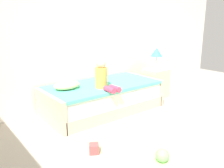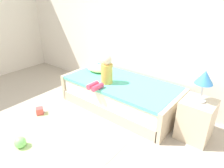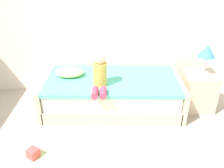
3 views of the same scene
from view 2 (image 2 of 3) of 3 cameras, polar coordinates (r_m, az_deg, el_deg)
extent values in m
cube|color=silver|center=(3.66, 12.89, 16.02)|extent=(7.20, 0.10, 2.90)
cube|color=beige|center=(3.78, 2.39, -4.90)|extent=(2.00, 1.00, 0.20)
cube|color=white|center=(3.68, 2.45, -1.87)|extent=(1.94, 0.94, 0.25)
cube|color=#59C6B2|center=(3.61, 2.50, 0.25)|extent=(1.98, 0.98, 0.05)
cube|color=beige|center=(4.33, -8.44, 1.15)|extent=(0.07, 1.00, 0.50)
cube|color=beige|center=(3.30, 16.93, -8.07)|extent=(0.07, 1.00, 0.50)
cube|color=beige|center=(3.19, 22.45, -9.20)|extent=(0.44, 0.44, 0.60)
cylinder|color=silver|center=(3.03, 23.42, -4.25)|extent=(0.15, 0.15, 0.03)
cylinder|color=silver|center=(2.97, 23.87, -1.98)|extent=(0.02, 0.02, 0.24)
cone|color=#3F8CD8|center=(2.89, 24.59, 1.73)|extent=(0.24, 0.24, 0.18)
cylinder|color=gold|center=(3.50, -1.46, 2.91)|extent=(0.20, 0.20, 0.34)
sphere|color=beige|center=(3.41, -1.50, 6.74)|extent=(0.17, 0.17, 0.17)
cylinder|color=#D83F60|center=(3.38, -5.44, -0.34)|extent=(0.09, 0.22, 0.09)
cylinder|color=#D83F60|center=(3.31, -4.07, -0.86)|extent=(0.09, 0.22, 0.09)
ellipsoid|color=#F2E58C|center=(4.04, -4.18, 4.38)|extent=(0.44, 0.30, 0.13)
sphere|color=#7FD872|center=(3.17, -24.36, -14.69)|extent=(0.16, 0.16, 0.16)
cube|color=#B2D189|center=(3.15, -14.06, -15.00)|extent=(1.60, 1.10, 0.01)
cube|color=#E54C4C|center=(3.80, -19.61, -7.14)|extent=(0.16, 0.16, 0.12)
camera|label=1|loc=(4.37, -60.04, 7.24)|focal=38.11mm
camera|label=3|loc=(1.98, -69.54, 13.41)|focal=37.40mm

